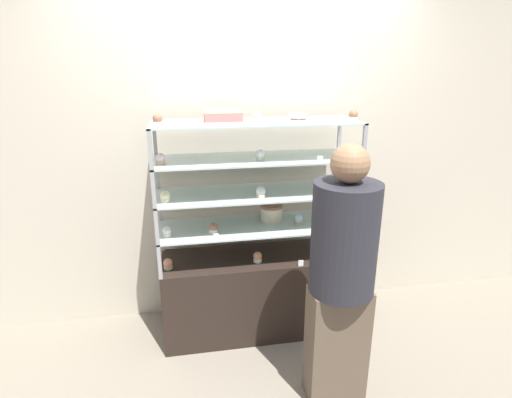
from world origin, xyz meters
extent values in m
plane|color=gray|center=(0.00, 0.00, 0.00)|extent=(20.00, 20.00, 0.00)
cube|color=beige|center=(0.00, 0.37, 1.30)|extent=(8.00, 0.05, 2.60)
cube|color=black|center=(0.00, 0.00, 0.31)|extent=(1.36, 0.46, 0.61)
cube|color=#99999E|center=(-0.67, 0.22, 0.73)|extent=(0.02, 0.02, 0.24)
cube|color=#99999E|center=(0.67, 0.22, 0.73)|extent=(0.02, 0.02, 0.24)
cube|color=#99999E|center=(-0.67, -0.22, 0.73)|extent=(0.02, 0.02, 0.24)
cube|color=#99999E|center=(0.67, -0.22, 0.73)|extent=(0.02, 0.02, 0.24)
cube|color=#B2C6C1|center=(0.00, 0.00, 0.85)|extent=(1.36, 0.46, 0.01)
cube|color=#99999E|center=(-0.67, 0.22, 0.98)|extent=(0.02, 0.02, 0.24)
cube|color=#99999E|center=(0.67, 0.22, 0.98)|extent=(0.02, 0.02, 0.24)
cube|color=#99999E|center=(-0.67, -0.22, 0.98)|extent=(0.02, 0.02, 0.24)
cube|color=#99999E|center=(0.67, -0.22, 0.98)|extent=(0.02, 0.02, 0.24)
cube|color=#B2C6C1|center=(0.00, 0.00, 1.09)|extent=(1.36, 0.46, 0.01)
cube|color=#99999E|center=(-0.67, 0.22, 1.22)|extent=(0.02, 0.02, 0.24)
cube|color=#99999E|center=(0.67, 0.22, 1.22)|extent=(0.02, 0.02, 0.24)
cube|color=#99999E|center=(-0.67, -0.22, 1.22)|extent=(0.02, 0.02, 0.24)
cube|color=#99999E|center=(0.67, -0.22, 1.22)|extent=(0.02, 0.02, 0.24)
cube|color=#B2C6C1|center=(0.00, 0.00, 1.34)|extent=(1.36, 0.46, 0.01)
cube|color=#99999E|center=(-0.67, 0.22, 1.47)|extent=(0.02, 0.02, 0.24)
cube|color=#99999E|center=(0.67, 0.22, 1.47)|extent=(0.02, 0.02, 0.24)
cube|color=#99999E|center=(-0.67, -0.22, 1.47)|extent=(0.02, 0.02, 0.24)
cube|color=#99999E|center=(0.67, -0.22, 1.47)|extent=(0.02, 0.02, 0.24)
cube|color=#B2C6C1|center=(0.00, 0.00, 1.58)|extent=(1.36, 0.46, 0.01)
cylinder|color=beige|center=(0.13, 0.07, 0.91)|extent=(0.15, 0.15, 0.10)
cylinder|color=#8C5B42|center=(0.13, 0.07, 0.97)|extent=(0.16, 0.16, 0.02)
cube|color=#C66660|center=(-0.21, 0.05, 1.62)|extent=(0.25, 0.13, 0.06)
cube|color=#F4EAB2|center=(-0.21, 0.05, 1.65)|extent=(0.25, 0.14, 0.01)
cylinder|color=#CCB28C|center=(-0.63, -0.09, 0.63)|extent=(0.06, 0.06, 0.03)
sphere|color=#E5996B|center=(-0.63, -0.09, 0.66)|extent=(0.06, 0.06, 0.06)
cylinder|color=white|center=(-0.01, -0.09, 0.63)|extent=(0.06, 0.06, 0.03)
sphere|color=#E5996B|center=(-0.01, -0.09, 0.66)|extent=(0.06, 0.06, 0.06)
cylinder|color=#CCB28C|center=(0.63, -0.07, 0.63)|extent=(0.06, 0.06, 0.03)
sphere|color=#E5996B|center=(0.63, -0.07, 0.66)|extent=(0.06, 0.06, 0.06)
cube|color=white|center=(0.28, -0.21, 0.63)|extent=(0.04, 0.00, 0.04)
cylinder|color=beige|center=(-0.61, -0.10, 0.87)|extent=(0.06, 0.06, 0.03)
sphere|color=white|center=(-0.61, -0.10, 0.90)|extent=(0.06, 0.06, 0.06)
cylinder|color=white|center=(-0.31, -0.09, 0.87)|extent=(0.06, 0.06, 0.03)
sphere|color=#8C5B42|center=(-0.31, -0.09, 0.90)|extent=(0.06, 0.06, 0.06)
cylinder|color=#CCB28C|center=(0.30, -0.04, 0.87)|extent=(0.06, 0.06, 0.03)
sphere|color=silver|center=(0.30, -0.04, 0.90)|extent=(0.06, 0.06, 0.06)
cylinder|color=#CCB28C|center=(0.61, -0.08, 0.87)|extent=(0.06, 0.06, 0.03)
sphere|color=silver|center=(0.61, -0.08, 0.90)|extent=(0.06, 0.06, 0.06)
cube|color=white|center=(-0.30, -0.21, 0.88)|extent=(0.04, 0.00, 0.04)
cylinder|color=beige|center=(-0.61, -0.10, 1.11)|extent=(0.06, 0.06, 0.02)
sphere|color=#F4EAB2|center=(-0.61, -0.10, 1.14)|extent=(0.07, 0.07, 0.07)
cylinder|color=#CCB28C|center=(0.01, -0.11, 1.11)|extent=(0.06, 0.06, 0.02)
sphere|color=white|center=(0.01, -0.11, 1.14)|extent=(0.07, 0.07, 0.07)
cylinder|color=white|center=(0.63, -0.08, 1.11)|extent=(0.06, 0.06, 0.02)
sphere|color=silver|center=(0.63, -0.08, 1.14)|extent=(0.07, 0.07, 0.07)
cube|color=white|center=(0.00, -0.21, 1.12)|extent=(0.04, 0.00, 0.04)
cylinder|color=#CCB28C|center=(-0.62, -0.08, 1.36)|extent=(0.06, 0.06, 0.02)
sphere|color=silver|center=(-0.62, -0.08, 1.38)|extent=(0.06, 0.06, 0.06)
cylinder|color=beige|center=(0.01, -0.07, 1.36)|extent=(0.06, 0.06, 0.02)
sphere|color=white|center=(0.01, -0.07, 1.38)|extent=(0.06, 0.06, 0.06)
cylinder|color=#CCB28C|center=(0.62, -0.07, 1.36)|extent=(0.06, 0.06, 0.02)
sphere|color=white|center=(0.62, -0.07, 1.38)|extent=(0.06, 0.06, 0.06)
cube|color=white|center=(0.38, -0.21, 1.37)|extent=(0.04, 0.00, 0.04)
cylinder|color=beige|center=(-0.62, -0.11, 1.60)|extent=(0.06, 0.06, 0.03)
sphere|color=#8C5B42|center=(-0.62, -0.11, 1.63)|extent=(0.06, 0.06, 0.06)
cylinder|color=beige|center=(0.00, -0.05, 1.60)|extent=(0.06, 0.06, 0.03)
sphere|color=#F4EAB2|center=(0.00, -0.05, 1.63)|extent=(0.06, 0.06, 0.06)
cylinder|color=white|center=(0.63, -0.10, 1.60)|extent=(0.06, 0.06, 0.03)
sphere|color=#8C5B42|center=(0.63, -0.10, 1.63)|extent=(0.06, 0.06, 0.06)
cube|color=white|center=(0.16, -0.21, 1.61)|extent=(0.04, 0.00, 0.04)
torus|color=#EFB2BC|center=(0.30, 0.07, 1.61)|extent=(0.13, 0.13, 0.04)
cube|color=brown|center=(0.36, -0.73, 0.36)|extent=(0.35, 0.19, 0.72)
cylinder|color=#26262D|center=(0.36, -0.73, 1.04)|extent=(0.36, 0.36, 0.63)
sphere|color=#936B4C|center=(0.36, -0.73, 1.46)|extent=(0.20, 0.20, 0.20)
camera|label=1|loc=(-0.46, -2.60, 1.92)|focal=28.00mm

